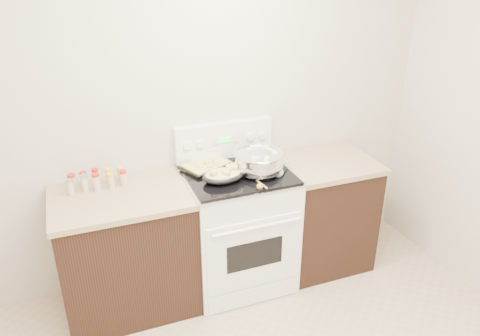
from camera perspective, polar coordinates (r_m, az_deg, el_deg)
name	(u,v)px	position (r m, az deg, el deg)	size (l,w,h in m)	color
room_shell	(284,157)	(1.73, 5.35, 1.30)	(4.10, 3.60, 2.75)	beige
counter_left	(128,251)	(3.45, -13.54, -9.83)	(0.93, 0.67, 0.92)	black
counter_right	(321,211)	(3.88, 9.83, -5.21)	(0.73, 0.67, 0.92)	black
kitchen_range	(237,226)	(3.59, -0.31, -7.05)	(0.78, 0.73, 1.22)	white
mixing_bowl	(259,163)	(3.32, 2.32, 0.65)	(0.38, 0.38, 0.21)	silver
roasting_pan	(223,175)	(3.22, -2.06, -0.84)	(0.30, 0.22, 0.12)	black
baking_sheet	(206,165)	(3.44, -4.15, 0.37)	(0.42, 0.36, 0.06)	black
wooden_spoon	(258,184)	(3.18, 2.23, -1.93)	(0.07, 0.29, 0.04)	#AC8C4E
blue_ladle	(279,171)	(3.32, 4.78, -0.39)	(0.21, 0.20, 0.09)	#88B8CB
spice_jars	(97,180)	(3.32, -17.08, -1.39)	(0.39, 0.14, 0.13)	#BFB28C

